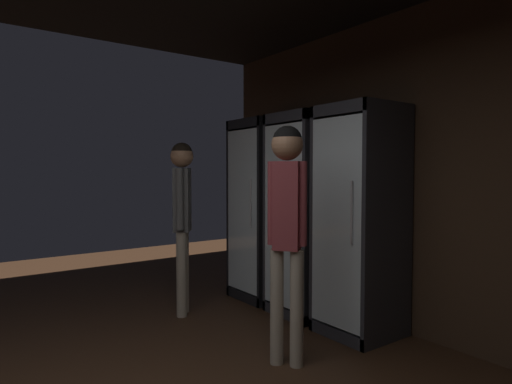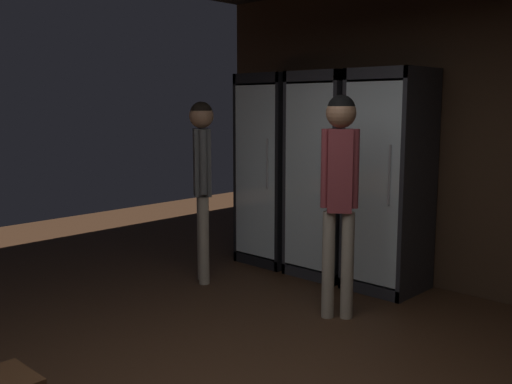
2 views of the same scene
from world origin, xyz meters
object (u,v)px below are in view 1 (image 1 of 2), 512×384
(cooler_center, at_px, (363,223))
(shopper_far, at_px, (287,211))
(cooler_far_left, at_px, (268,211))
(shopper_near, at_px, (182,204))
(cooler_left, at_px, (309,216))

(cooler_center, xyz_separation_m, shopper_far, (0.11, -0.96, 0.16))
(shopper_far, bearing_deg, cooler_far_left, 146.93)
(cooler_center, relative_size, shopper_near, 1.17)
(cooler_far_left, relative_size, shopper_far, 1.14)
(cooler_left, distance_m, shopper_near, 1.26)
(cooler_left, relative_size, cooler_center, 1.00)
(cooler_far_left, distance_m, shopper_near, 1.06)
(shopper_far, bearing_deg, shopper_near, -176.39)
(cooler_far_left, bearing_deg, cooler_left, -0.04)
(cooler_left, xyz_separation_m, cooler_center, (0.68, 0.00, -0.01))
(cooler_far_left, relative_size, cooler_left, 1.00)
(cooler_center, height_order, shopper_far, cooler_center)
(cooler_far_left, xyz_separation_m, shopper_near, (0.00, -1.06, 0.12))
(shopper_near, bearing_deg, cooler_far_left, 90.01)
(shopper_near, bearing_deg, shopper_far, 3.61)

